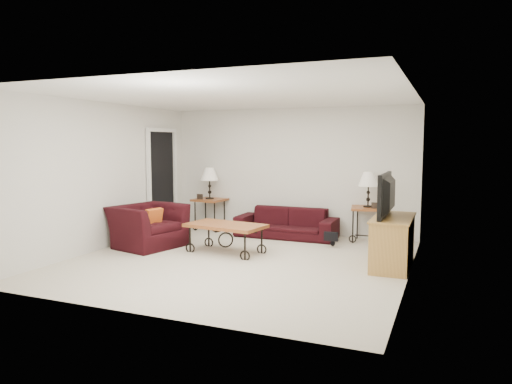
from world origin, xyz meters
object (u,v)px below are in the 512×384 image
(television, at_px, (393,195))
(tv_stand, at_px, (393,242))
(lamp_left, at_px, (210,183))
(backpack, at_px, (333,233))
(lamp_right, at_px, (368,189))
(side_table_left, at_px, (210,214))
(armchair, at_px, (148,226))
(coffee_table, at_px, (226,238))
(sofa, at_px, (286,223))
(side_table_right, at_px, (367,224))

(television, bearing_deg, tv_stand, 90.00)
(lamp_left, relative_size, backpack, 1.34)
(lamp_right, relative_size, tv_stand, 0.52)
(lamp_left, relative_size, lamp_right, 1.01)
(side_table_left, height_order, armchair, armchair)
(armchair, relative_size, television, 1.02)
(coffee_table, height_order, backpack, backpack)
(lamp_left, xyz_separation_m, television, (3.87, -1.66, 0.08))
(sofa, relative_size, lamp_right, 2.99)
(coffee_table, distance_m, armchair, 1.46)
(sofa, xyz_separation_m, television, (2.12, -1.48, 0.78))
(armchair, bearing_deg, sofa, -34.93)
(sofa, bearing_deg, lamp_left, 174.13)
(coffee_table, relative_size, tv_stand, 1.04)
(side_table_right, bearing_deg, tv_stand, -69.21)
(side_table_right, distance_m, lamp_right, 0.64)
(side_table_right, xyz_separation_m, coffee_table, (-2.02, -1.78, -0.08))
(sofa, relative_size, television, 1.74)
(sofa, distance_m, lamp_right, 1.67)
(side_table_left, bearing_deg, side_table_right, 0.00)
(side_table_left, bearing_deg, tv_stand, -23.14)
(side_table_left, xyz_separation_m, armchair, (-0.21, -1.90, 0.04))
(sofa, bearing_deg, television, -34.96)
(sofa, distance_m, television, 2.70)
(side_table_right, relative_size, lamp_right, 1.00)
(sofa, relative_size, coffee_table, 1.51)
(side_table_left, xyz_separation_m, coffee_table, (1.24, -1.78, -0.09))
(sofa, height_order, lamp_left, lamp_left)
(side_table_left, height_order, coffee_table, side_table_left)
(backpack, bearing_deg, armchair, -143.41)
(television, bearing_deg, armchair, -86.76)
(lamp_left, height_order, armchair, lamp_left)
(tv_stand, bearing_deg, lamp_right, 110.79)
(lamp_left, bearing_deg, sofa, -5.87)
(tv_stand, bearing_deg, backpack, 137.49)
(lamp_right, height_order, backpack, lamp_right)
(side_table_left, xyz_separation_m, tv_stand, (3.89, -1.66, 0.04))
(lamp_left, distance_m, lamp_right, 3.26)
(side_table_left, height_order, lamp_left, lamp_left)
(sofa, height_order, tv_stand, tv_stand)
(tv_stand, distance_m, backpack, 1.54)
(lamp_right, height_order, coffee_table, lamp_right)
(side_table_right, height_order, lamp_left, lamp_left)
(armchair, xyz_separation_m, backpack, (2.98, 1.27, -0.13))
(side_table_right, distance_m, coffee_table, 2.70)
(lamp_right, relative_size, television, 0.58)
(backpack, bearing_deg, sofa, 169.65)
(side_table_left, bearing_deg, armchair, -96.38)
(lamp_left, bearing_deg, television, -23.25)
(side_table_left, height_order, side_table_right, side_table_left)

